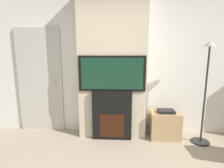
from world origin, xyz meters
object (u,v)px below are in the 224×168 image
Objects in this scene: floor_lamp at (206,84)px; fireplace at (112,115)px; television at (112,74)px; media_stand at (165,124)px.

fireplace is at bearing 177.32° from floor_lamp.
fireplace is 0.77× the size of television.
floor_lamp is at bearing -2.61° from television.
television is at bearing -174.88° from media_stand.
floor_lamp reaches higher than television.
television is 0.66× the size of floor_lamp.
floor_lamp is (1.60, -0.07, 0.61)m from fireplace.
fireplace is at bearing -175.00° from media_stand.
television reaches higher than media_stand.
fireplace is at bearing 90.00° from television.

